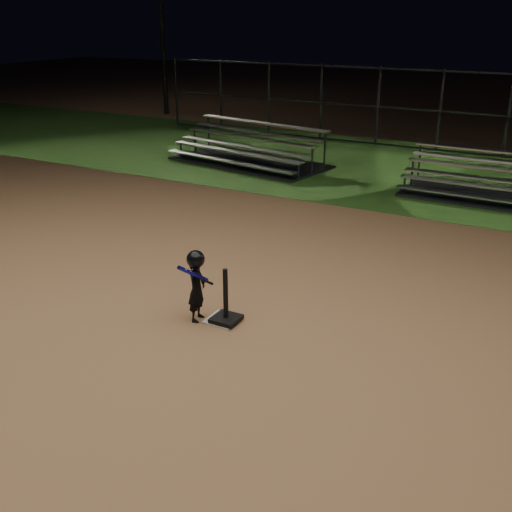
{
  "coord_description": "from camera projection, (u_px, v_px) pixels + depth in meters",
  "views": [
    {
      "loc": [
        4.14,
        -6.63,
        4.16
      ],
      "look_at": [
        0.0,
        1.0,
        0.65
      ],
      "focal_mm": 42.76,
      "sensor_mm": 36.0,
      "label": 1
    }
  ],
  "objects": [
    {
      "name": "home_plate",
      "position": [
        223.0,
        320.0,
        8.79
      ],
      "size": [
        0.45,
        0.45,
        0.02
      ],
      "primitive_type": "cube",
      "color": "beige",
      "rests_on": "ground"
    },
    {
      "name": "bleacher_left",
      "position": [
        249.0,
        156.0,
        17.68
      ],
      "size": [
        4.83,
        2.95,
        1.11
      ],
      "rotation": [
        0.0,
        0.0,
        -0.17
      ],
      "color": "#ADADB1",
      "rests_on": "ground"
    },
    {
      "name": "bleacher_right",
      "position": [
        495.0,
        190.0,
        14.37
      ],
      "size": [
        4.26,
        2.16,
        1.03
      ],
      "rotation": [
        0.0,
        0.0,
        -0.02
      ],
      "color": "silver",
      "rests_on": "ground"
    },
    {
      "name": "ground",
      "position": [
        223.0,
        320.0,
        8.79
      ],
      "size": [
        80.0,
        80.0,
        0.0
      ],
      "primitive_type": "plane",
      "color": "#966944",
      "rests_on": "ground"
    },
    {
      "name": "grass_strip",
      "position": [
        410.0,
        171.0,
        16.94
      ],
      "size": [
        60.0,
        8.0,
        0.01
      ],
      "primitive_type": "cube",
      "color": "#274E19",
      "rests_on": "ground"
    },
    {
      "name": "backstop_fence",
      "position": [
        440.0,
        111.0,
        18.92
      ],
      "size": [
        20.08,
        0.08,
        2.5
      ],
      "color": "#38383D",
      "rests_on": "ground"
    },
    {
      "name": "batting_tee",
      "position": [
        226.0,
        311.0,
        8.68
      ],
      "size": [
        0.38,
        0.38,
        0.8
      ],
      "color": "black",
      "rests_on": "home_plate"
    },
    {
      "name": "child_batter",
      "position": [
        197.0,
        284.0,
        8.61
      ],
      "size": [
        0.4,
        0.59,
        1.07
      ],
      "rotation": [
        0.0,
        0.0,
        1.74
      ],
      "color": "black",
      "rests_on": "ground"
    }
  ]
}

